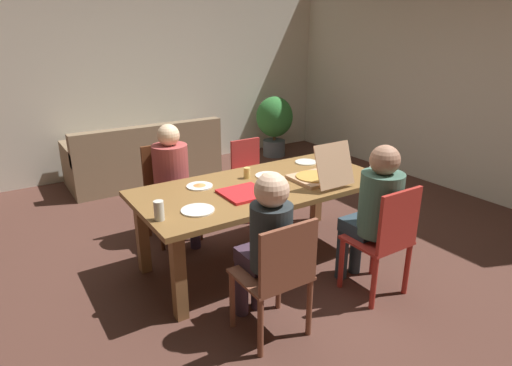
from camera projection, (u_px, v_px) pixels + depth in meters
The scene contains 22 objects.
ground_plane at pixel (262, 259), 4.01m from camera, with size 20.00×20.00×0.00m, color #503027.
back_wall at pixel (133, 71), 6.16m from camera, with size 6.40×0.12×2.88m, color silver.
side_wall_right at pixel (416, 73), 5.94m from camera, with size 0.12×5.68×2.88m, color silver.
dining_table at pixel (262, 194), 3.79m from camera, with size 2.19×1.03×0.74m.
chair_0 at pixel (278, 274), 2.83m from camera, with size 0.46×0.42×0.89m.
person_0 at pixel (266, 239), 2.88m from camera, with size 0.28×0.46×1.18m.
chair_1 at pixel (169, 186), 4.32m from camera, with size 0.46×0.42×0.94m.
person_1 at pixel (173, 175), 4.14m from camera, with size 0.34×0.53×1.18m.
chair_2 at pixel (386, 239), 3.30m from camera, with size 0.43×0.41×0.93m.
person_2 at pixel (375, 207), 3.33m from camera, with size 0.33×0.49×1.22m.
chair_3 at pixel (251, 176), 4.86m from camera, with size 0.39×0.39×0.85m.
pizza_box_0 at pixel (244, 193), 3.53m from camera, with size 0.36×0.36×0.02m.
pizza_box_1 at pixel (317, 176), 3.81m from camera, with size 0.38×0.50×0.39m.
plate_0 at pixel (198, 210), 3.21m from camera, with size 0.25×0.25×0.01m.
plate_1 at pixel (268, 175), 3.96m from camera, with size 0.23×0.23×0.03m.
plate_2 at pixel (306, 162), 4.36m from camera, with size 0.22×0.22×0.01m.
plate_3 at pixel (200, 186), 3.70m from camera, with size 0.22×0.22×0.03m.
drinking_glass_0 at pixel (159, 211), 3.04m from camera, with size 0.07×0.07×0.14m, color silver.
drinking_glass_1 at pixel (247, 173), 3.89m from camera, with size 0.06×0.06×0.10m, color #E2C062.
drinking_glass_2 at pixel (373, 173), 3.87m from camera, with size 0.07×0.07×0.12m, color silver.
couch at pixel (145, 160), 5.98m from camera, with size 2.00×0.88×0.84m.
potted_plant at pixel (274, 121), 7.05m from camera, with size 0.60×0.60×0.98m.
Camera 1 is at (-1.95, -2.94, 2.02)m, focal length 30.28 mm.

